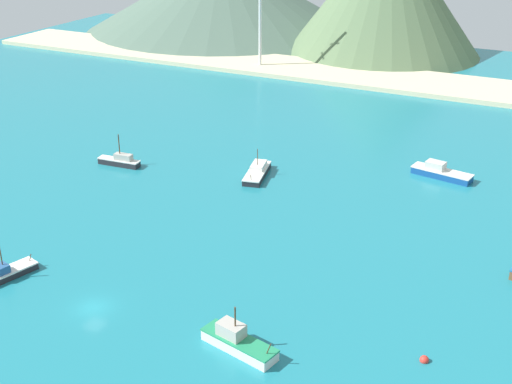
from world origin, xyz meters
TOP-DOWN VIEW (x-y plane):
  - ground at (0.00, 30.00)m, footprint 260.00×280.00m
  - fishing_boat_1 at (29.07, 60.00)m, footprint 11.04×4.85m
  - fishing_boat_2 at (-25.11, 39.19)m, footprint 8.34×2.52m
  - fishing_boat_4 at (19.62, 0.72)m, footprint 9.74×4.67m
  - fishing_boat_5 at (-0.27, 46.05)m, footprint 5.21×10.47m
  - fishing_boat_7 at (-14.74, 0.70)m, footprint 4.49×8.06m
  - buoy_1 at (38.81, 7.82)m, footprint 1.02×1.02m
  - beach_strip at (0.00, 118.68)m, footprint 247.00×22.01m
  - radio_tower at (-33.73, 115.66)m, footprint 3.22×2.57m

SIDE VIEW (x-z plane):
  - ground at x=0.00m, z-range -0.50..0.00m
  - buoy_1 at x=38.81m, z-range -0.33..0.69m
  - beach_strip at x=0.00m, z-range 0.00..1.20m
  - fishing_boat_7 at x=-14.74m, z-range -1.90..3.29m
  - fishing_boat_5 at x=-0.27m, z-range -1.75..3.30m
  - fishing_boat_2 at x=-25.11m, z-range -2.13..3.94m
  - fishing_boat_1 at x=29.07m, z-range -0.41..2.24m
  - fishing_boat_4 at x=19.62m, z-range -1.67..3.74m
  - radio_tower at x=-33.73m, z-range 0.32..32.50m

